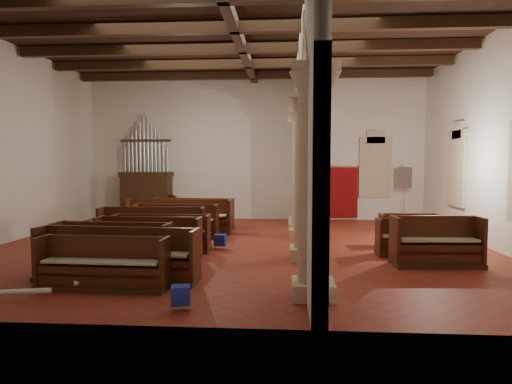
% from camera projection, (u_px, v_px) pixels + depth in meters
% --- Properties ---
extents(floor, '(14.00, 14.00, 0.00)m').
position_uv_depth(floor, '(240.00, 247.00, 12.21)').
color(floor, maroon).
rests_on(floor, ground).
extents(ceiling, '(14.00, 14.00, 0.00)m').
position_uv_depth(ceiling, '(239.00, 32.00, 11.79)').
color(ceiling, black).
rests_on(ceiling, wall_back).
extents(wall_back, '(14.00, 0.02, 6.00)m').
position_uv_depth(wall_back, '(255.00, 148.00, 17.98)').
color(wall_back, silver).
rests_on(wall_back, floor).
extents(wall_front, '(14.00, 0.02, 6.00)m').
position_uv_depth(wall_front, '(194.00, 120.00, 6.03)').
color(wall_front, silver).
rests_on(wall_front, floor).
extents(wall_left, '(0.02, 12.00, 6.00)m').
position_uv_depth(wall_left, '(1.00, 142.00, 12.48)').
color(wall_left, silver).
rests_on(wall_left, floor).
extents(wall_right, '(0.02, 12.00, 6.00)m').
position_uv_depth(wall_right, '(497.00, 140.00, 11.53)').
color(wall_right, silver).
rests_on(wall_right, floor).
extents(ceiling_beams, '(13.80, 11.80, 0.30)m').
position_uv_depth(ceiling_beams, '(239.00, 39.00, 11.81)').
color(ceiling_beams, '#3D2413').
rests_on(ceiling_beams, wall_back).
extents(arcade, '(0.90, 11.90, 6.00)m').
position_uv_depth(arcade, '(304.00, 120.00, 11.84)').
color(arcade, '#C1AD8F').
rests_on(arcade, floor).
extents(window_right_b, '(0.03, 1.00, 2.20)m').
position_uv_depth(window_right_b, '(458.00, 169.00, 14.07)').
color(window_right_b, '#357855').
rests_on(window_right_b, wall_right).
extents(window_back, '(1.00, 0.03, 2.20)m').
position_uv_depth(window_back, '(375.00, 167.00, 17.67)').
color(window_back, '#357855').
rests_on(window_back, wall_back).
extents(pipe_organ, '(2.10, 0.85, 4.40)m').
position_uv_depth(pipe_organ, '(147.00, 187.00, 17.90)').
color(pipe_organ, '#3D2413').
rests_on(pipe_organ, floor).
extents(lectern, '(0.50, 0.52, 1.08)m').
position_uv_depth(lectern, '(171.00, 209.00, 17.88)').
color(lectern, '#331910').
rests_on(lectern, floor).
extents(dossal_curtain, '(1.80, 0.07, 2.17)m').
position_uv_depth(dossal_curtain, '(338.00, 192.00, 17.78)').
color(dossal_curtain, maroon).
rests_on(dossal_curtain, floor).
extents(processional_banner, '(0.53, 0.68, 2.39)m').
position_uv_depth(processional_banner, '(404.00, 203.00, 16.95)').
color(processional_banner, '#3D2413').
rests_on(processional_banner, floor).
extents(hymnal_box_a, '(0.35, 0.31, 0.30)m').
position_uv_depth(hymnal_box_a, '(181.00, 295.00, 6.94)').
color(hymnal_box_a, '#163D9B').
rests_on(hymnal_box_a, floor).
extents(hymnal_box_b, '(0.30, 0.24, 0.30)m').
position_uv_depth(hymnal_box_b, '(182.00, 254.00, 10.11)').
color(hymnal_box_b, navy).
rests_on(hymnal_box_b, floor).
extents(hymnal_box_c, '(0.33, 0.28, 0.31)m').
position_uv_depth(hymnal_box_c, '(220.00, 240.00, 11.83)').
color(hymnal_box_c, navy).
rests_on(hymnal_box_c, floor).
extents(tube_heater_a, '(0.96, 0.31, 0.10)m').
position_uv_depth(tube_heater_a, '(22.00, 292.00, 7.43)').
color(tube_heater_a, white).
rests_on(tube_heater_a, floor).
extents(tube_heater_b, '(1.06, 0.45, 0.11)m').
position_uv_depth(tube_heater_b, '(105.00, 281.00, 8.10)').
color(tube_heater_b, white).
rests_on(tube_heater_b, floor).
extents(nave_pew_0, '(2.51, 0.73, 0.99)m').
position_uv_depth(nave_pew_0, '(103.00, 272.00, 8.13)').
color(nave_pew_0, '#3D2413').
rests_on(nave_pew_0, floor).
extents(nave_pew_1, '(3.39, 0.94, 1.08)m').
position_uv_depth(nave_pew_1, '(117.00, 263.00, 8.68)').
color(nave_pew_1, '#3D2413').
rests_on(nave_pew_1, floor).
extents(nave_pew_2, '(2.71, 0.85, 1.04)m').
position_uv_depth(nave_pew_2, '(112.00, 253.00, 9.70)').
color(nave_pew_2, '#3D2413').
rests_on(nave_pew_2, floor).
extents(nave_pew_3, '(2.65, 0.72, 1.03)m').
position_uv_depth(nave_pew_3, '(149.00, 244.00, 10.77)').
color(nave_pew_3, '#3D2413').
rests_on(nave_pew_3, floor).
extents(nave_pew_4, '(2.60, 0.71, 0.99)m').
position_uv_depth(nave_pew_4, '(162.00, 239.00, 11.53)').
color(nave_pew_4, '#3D2413').
rests_on(nave_pew_4, floor).
extents(nave_pew_5, '(3.08, 0.93, 1.09)m').
position_uv_depth(nave_pew_5, '(152.00, 232.00, 12.47)').
color(nave_pew_5, '#3D2413').
rests_on(nave_pew_5, floor).
extents(nave_pew_6, '(2.70, 0.74, 1.07)m').
position_uv_depth(nave_pew_6, '(176.00, 227.00, 13.66)').
color(nave_pew_6, '#3D2413').
rests_on(nave_pew_6, floor).
extents(nave_pew_7, '(3.54, 0.91, 1.15)m').
position_uv_depth(nave_pew_7, '(179.00, 223.00, 14.37)').
color(nave_pew_7, '#3D2413').
rests_on(nave_pew_7, floor).
extents(nave_pew_8, '(2.94, 0.93, 1.11)m').
position_uv_depth(nave_pew_8, '(193.00, 219.00, 15.41)').
color(nave_pew_8, '#3D2413').
rests_on(nave_pew_8, floor).
extents(aisle_pew_0, '(2.05, 0.87, 1.15)m').
position_uv_depth(aisle_pew_0, '(436.00, 249.00, 9.91)').
color(aisle_pew_0, '#3D2413').
rests_on(aisle_pew_0, floor).
extents(aisle_pew_1, '(1.62, 0.69, 0.95)m').
position_uv_depth(aisle_pew_1, '(408.00, 243.00, 11.00)').
color(aisle_pew_1, '#3D2413').
rests_on(aisle_pew_1, floor).
extents(aisle_pew_2, '(1.63, 0.66, 0.95)m').
position_uv_depth(aisle_pew_2, '(409.00, 236.00, 12.06)').
color(aisle_pew_2, '#3D2413').
rests_on(aisle_pew_2, floor).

